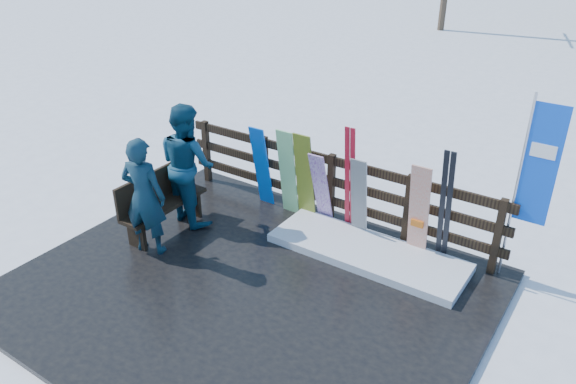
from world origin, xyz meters
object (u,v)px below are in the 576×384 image
Objects in this scene: snowboard_3 at (321,189)px; rental_flag at (534,172)px; snowboard_4 at (359,199)px; snowboard_0 at (262,167)px; person_front at (144,197)px; person_back at (187,164)px; snowboard_2 at (305,177)px; snowboard_1 at (288,173)px; bench at (161,200)px; snowboard_5 at (419,212)px.

rental_flag reaches higher than snowboard_3.
snowboard_0 is at bearing 180.00° from snowboard_4.
person_front is (-2.37, -2.03, 0.23)m from snowboard_4.
person_back is at bearing -99.36° from person_front.
snowboard_2 is 0.58× the size of rental_flag.
rental_flag is 4.97m from person_back.
snowboard_2 reaches higher than snowboard_3.
rental_flag is (3.54, 0.27, 0.86)m from snowboard_1.
person_back is (-1.22, -0.99, 0.23)m from snowboard_1.
bench is 1.03× the size of snowboard_0.
person_front is at bearing -148.40° from snowboard_5.
snowboard_2 is at bearing -141.39° from person_front.
snowboard_1 is at bearing -175.64° from rental_flag.
snowboard_5 is at bearing 0.00° from snowboard_2.
snowboard_3 is at bearing 0.00° from snowboard_1.
person_back is (-3.44, -0.99, 0.24)m from snowboard_5.
rental_flag is (4.06, 0.27, 0.89)m from snowboard_0.
snowboard_2 is at bearing -132.26° from person_back.
snowboard_2 reaches higher than snowboard_5.
snowboard_5 reaches higher than snowboard_0.
person_back is at bearing -147.21° from snowboard_2.
bench is at bearing -119.46° from snowboard_0.
bench is 0.77× the size of person_back.
person_back reaches higher than snowboard_3.
snowboard_3 is at bearing 36.98° from bench.
snowboard_0 is at bearing 60.54° from bench.
rental_flag is (1.32, 0.27, 0.87)m from snowboard_5.
bench is 3.04m from snowboard_4.
person_back reaches higher than snowboard_0.
snowboard_1 is at bearing -0.00° from snowboard_0.
snowboard_4 is 0.90× the size of snowboard_5.
snowboard_0 is 1.80m from snowboard_4.
bench is 5.32m from rental_flag.
bench is 3.89m from snowboard_5.
person_front reaches higher than snowboard_0.
snowboard_3 is at bearing 180.00° from snowboard_5.
snowboard_0 is at bearing -176.19° from rental_flag.
rental_flag is (2.92, 0.27, 0.97)m from snowboard_3.
snowboard_3 is (1.99, 1.50, 0.12)m from bench.
person_back is at bearing -158.37° from snowboard_4.
snowboard_2 is 1.14× the size of snowboard_4.
bench is 1.13× the size of snowboard_4.
snowboard_4 is at bearing -0.00° from snowboard_0.
snowboard_0 is 2.74m from snowboard_5.
snowboard_3 is at bearing -146.81° from person_front.
snowboard_0 is at bearing 180.00° from snowboard_2.
snowboard_0 reaches higher than snowboard_4.
person_back reaches higher than snowboard_2.
person_back is at bearing 74.38° from bench.
snowboard_1 reaches higher than snowboard_5.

